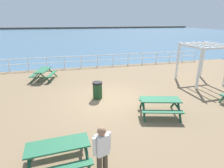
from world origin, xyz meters
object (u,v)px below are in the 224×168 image
at_px(picnic_table_far_left, 43,72).
at_px(litter_bin, 97,90).
at_px(picnic_table_mid_centre, 58,150).
at_px(lattice_pergola, 203,54).
at_px(picnic_table_near_right, 160,103).
at_px(visitor, 102,151).

relative_size(picnic_table_far_left, litter_bin, 2.21).
bearing_deg(picnic_table_mid_centre, lattice_pergola, 27.67).
distance_m(picnic_table_near_right, lattice_pergola, 6.29).
bearing_deg(picnic_table_mid_centre, picnic_table_far_left, 94.60).
distance_m(picnic_table_near_right, picnic_table_mid_centre, 4.95).
bearing_deg(litter_bin, visitor, -98.66).
bearing_deg(picnic_table_far_left, litter_bin, -129.71).
xyz_separation_m(picnic_table_far_left, lattice_pergola, (10.72, -3.34, 1.41)).
bearing_deg(visitor, litter_bin, -27.78).
relative_size(picnic_table_near_right, litter_bin, 2.25).
relative_size(picnic_table_mid_centre, picnic_table_far_left, 0.90).
xyz_separation_m(visitor, lattice_pergola, (8.30, 6.50, 1.05)).
relative_size(lattice_pergola, litter_bin, 2.84).
distance_m(picnic_table_mid_centre, picnic_table_far_left, 9.13).
height_order(picnic_table_near_right, picnic_table_mid_centre, same).
height_order(picnic_table_near_right, picnic_table_far_left, same).
bearing_deg(picnic_table_mid_centre, visitor, -38.16).
xyz_separation_m(picnic_table_near_right, picnic_table_far_left, (-5.73, 6.89, 0.00)).
bearing_deg(picnic_table_mid_centre, picnic_table_near_right, 22.31).
relative_size(visitor, lattice_pergola, 0.61).
distance_m(picnic_table_far_left, litter_bin, 5.42).
relative_size(picnic_table_near_right, picnic_table_far_left, 1.02).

